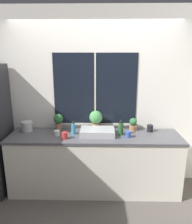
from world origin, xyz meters
The scene contains 14 objects.
ground_plane centered at (0.00, 0.00, 0.00)m, with size 14.00×14.00×0.00m, color #4C4742.
wall_back centered at (0.00, 0.66, 1.35)m, with size 8.00×0.09×2.70m.
counter centered at (0.00, 0.29, 0.44)m, with size 2.50×0.61×0.88m.
sink centered at (0.04, 0.31, 0.93)m, with size 0.49×0.37×0.30m.
potted_plant_left centered at (-0.56, 0.52, 1.03)m, with size 0.15×0.15×0.25m.
potted_plant_center centered at (0.01, 0.52, 1.06)m, with size 0.20×0.20×0.31m.
potted_plant_right centered at (0.58, 0.52, 0.98)m, with size 0.12×0.12×0.20m.
soap_bottle centered at (-0.31, 0.34, 0.96)m, with size 0.07×0.07×0.20m.
bottle_tall centered at (0.38, 0.33, 0.97)m, with size 0.07×0.07×0.22m.
mug_red centered at (-0.41, 0.15, 0.93)m, with size 0.08×0.08×0.10m.
mug_black centered at (0.83, 0.47, 0.93)m, with size 0.09×0.09×0.10m.
mug_white centered at (-0.55, 0.27, 0.92)m, with size 0.08×0.08×0.08m.
mug_blue centered at (0.48, 0.23, 0.92)m, with size 0.07×0.07×0.09m.
kettle centered at (-1.04, 0.45, 0.96)m, with size 0.17×0.17×0.17m.
Camera 1 is at (0.09, -2.67, 2.03)m, focal length 35.00 mm.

